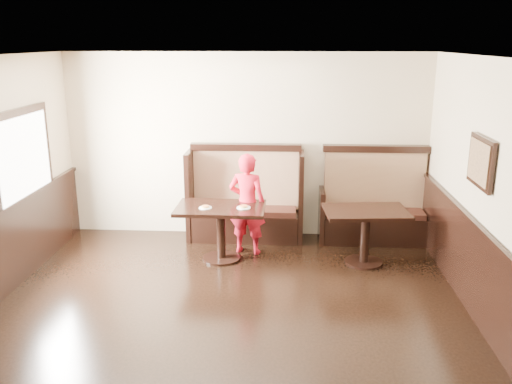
# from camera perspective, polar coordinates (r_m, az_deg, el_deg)

# --- Properties ---
(ground) EXTENTS (7.00, 7.00, 0.00)m
(ground) POSITION_cam_1_polar(r_m,az_deg,el_deg) (5.52, -3.89, -16.81)
(ground) COLOR black
(ground) RESTS_ON ground
(room_shell) EXTENTS (7.00, 7.00, 7.00)m
(room_shell) POSITION_cam_1_polar(r_m,az_deg,el_deg) (5.49, -6.78, -9.14)
(room_shell) COLOR #CAB293
(room_shell) RESTS_ON ground
(booth_main) EXTENTS (1.75, 0.72, 1.45)m
(booth_main) POSITION_cam_1_polar(r_m,az_deg,el_deg) (8.30, -1.12, -1.35)
(booth_main) COLOR black
(booth_main) RESTS_ON ground
(booth_neighbor) EXTENTS (1.65, 0.72, 1.45)m
(booth_neighbor) POSITION_cam_1_polar(r_m,az_deg,el_deg) (8.39, 12.29, -1.86)
(booth_neighbor) COLOR black
(booth_neighbor) RESTS_ON ground
(table_main) EXTENTS (1.22, 0.77, 0.77)m
(table_main) POSITION_cam_1_polar(r_m,az_deg,el_deg) (7.46, -3.72, -2.86)
(table_main) COLOR black
(table_main) RESTS_ON ground
(table_neighbor) EXTENTS (1.16, 0.81, 0.77)m
(table_neighbor) POSITION_cam_1_polar(r_m,az_deg,el_deg) (7.46, 11.46, -3.29)
(table_neighbor) COLOR black
(table_neighbor) RESTS_ON ground
(child) EXTENTS (0.59, 0.46, 1.46)m
(child) POSITION_cam_1_polar(r_m,az_deg,el_deg) (7.65, -0.93, -1.26)
(child) COLOR red
(child) RESTS_ON ground
(pizza_plate_left) EXTENTS (0.18, 0.18, 0.03)m
(pizza_plate_left) POSITION_cam_1_polar(r_m,az_deg,el_deg) (7.35, -5.35, -1.60)
(pizza_plate_left) COLOR white
(pizza_plate_left) RESTS_ON table_main
(pizza_plate_right) EXTENTS (0.19, 0.19, 0.03)m
(pizza_plate_right) POSITION_cam_1_polar(r_m,az_deg,el_deg) (7.32, -1.31, -1.60)
(pizza_plate_right) COLOR white
(pizza_plate_right) RESTS_ON table_main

